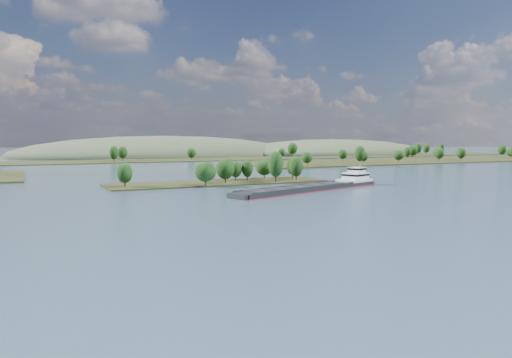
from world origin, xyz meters
TOP-DOWN VIEW (x-y plane):
  - ground at (0.00, 120.00)m, footprint 1800.00×1800.00m
  - tree_island at (5.98, 178.37)m, footprint 100.00×33.06m
  - right_bank at (231.72, 299.64)m, footprint 320.00×90.00m
  - back_shoreline at (7.93, 399.86)m, footprint 900.00×60.00m
  - hill_east at (260.00, 470.00)m, footprint 260.00×140.00m
  - hill_west at (60.00, 500.00)m, footprint 320.00×160.00m
  - cargo_barge at (27.74, 137.78)m, footprint 78.72×35.65m

SIDE VIEW (x-z plane):
  - ground at x=0.00m, z-range 0.00..0.00m
  - hill_east at x=260.00m, z-range -18.00..18.00m
  - hill_west at x=60.00m, z-range -22.00..22.00m
  - back_shoreline at x=7.93m, z-range -7.10..8.63m
  - right_bank at x=231.72m, z-range -6.67..8.64m
  - cargo_barge at x=27.74m, z-range -4.06..6.79m
  - tree_island at x=5.98m, z-range -3.84..11.55m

